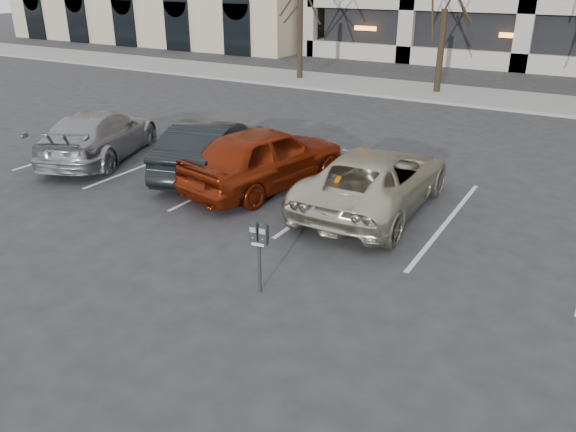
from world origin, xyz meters
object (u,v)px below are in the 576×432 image
car_red (265,157)px  car_dark (212,147)px  parking_meter (259,240)px  suv_silver (374,180)px  car_silver (99,135)px

car_red → car_dark: 1.79m
parking_meter → car_red: car_red is taller
parking_meter → car_dark: (-4.42, 4.45, -0.23)m
suv_silver → parking_meter: bearing=85.4°
parking_meter → car_red: 5.05m
car_dark → car_silver: (-3.63, -0.54, -0.03)m
car_red → car_silver: size_ratio=0.96×
parking_meter → car_red: bearing=112.2°
suv_silver → car_silver: bearing=1.5°
car_dark → car_silver: car_dark is taller
parking_meter → car_silver: car_silver is taller
car_dark → car_silver: bearing=-6.6°
suv_silver → car_dark: (-4.64, 0.08, 0.03)m
parking_meter → suv_silver: bearing=77.8°
parking_meter → suv_silver: size_ratio=0.25×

